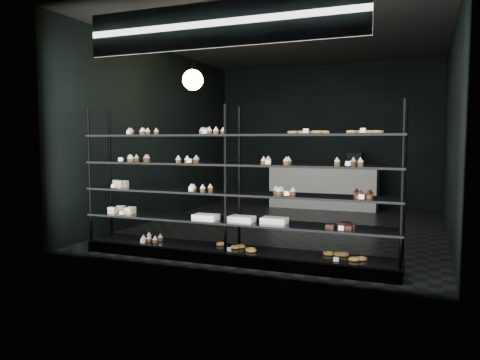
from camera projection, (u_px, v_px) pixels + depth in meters
The scene contains 5 objects.
room at pixel (289, 134), 7.90m from camera, with size 5.01×6.01×3.20m.
display_shelf at pixel (231, 211), 5.73m from camera, with size 4.00×0.50×1.91m.
signage at pixel (217, 25), 5.09m from camera, with size 3.30×0.05×0.50m.
pendant_lamp at pixel (193, 80), 7.45m from camera, with size 0.33×0.33×0.89m.
service_counter at pixel (324, 185), 10.27m from camera, with size 2.40×0.65×1.23m.
Camera 1 is at (2.17, -7.68, 1.49)m, focal length 35.00 mm.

